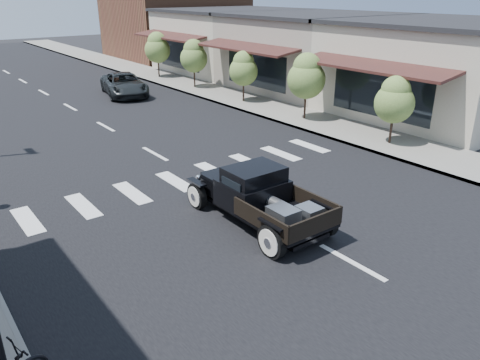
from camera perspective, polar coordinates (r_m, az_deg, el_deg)
ground at (r=13.49m, az=3.68°, el=-4.62°), size 120.00×120.00×0.00m
road at (r=26.03m, az=-18.59°, el=7.59°), size 14.00×80.00×0.02m
road_markings at (r=21.51m, az=-14.04°, el=5.13°), size 12.00×60.00×0.06m
sidewalk_right at (r=29.74m, az=-2.87°, el=10.55°), size 3.00×80.00×0.15m
storefront_near at (r=26.68m, az=23.44°, el=12.20°), size 10.00×9.00×4.50m
storefront_mid at (r=32.05m, az=9.15°, el=15.09°), size 10.00×9.00×4.50m
storefront_far at (r=38.79m, az=-0.82°, el=16.56°), size 10.00×9.00×4.50m
far_building_right at (r=47.33m, az=-7.95°, el=18.90°), size 11.00×10.00×7.00m
small_tree_a at (r=20.19m, az=18.18°, el=7.97°), size 1.60×1.60×2.67m
small_tree_b at (r=23.29m, az=8.04°, el=11.12°), size 1.83×1.83×3.06m
small_tree_c at (r=26.98m, az=0.43°, el=12.43°), size 1.61×1.61×2.69m
small_tree_d at (r=31.21m, az=-5.63°, el=13.88°), size 1.75×1.75×2.91m
small_tree_e at (r=35.43m, az=-9.99°, el=14.75°), size 1.82×1.82×3.03m
hotrod_pickup at (r=12.86m, az=2.28°, el=-1.96°), size 2.22×4.72×1.63m
second_car at (r=30.01m, az=-13.94°, el=11.21°), size 3.27×5.22×1.35m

